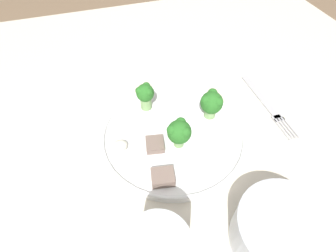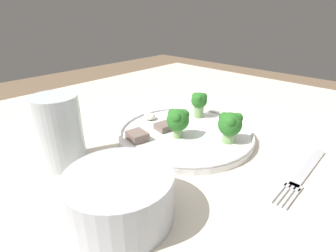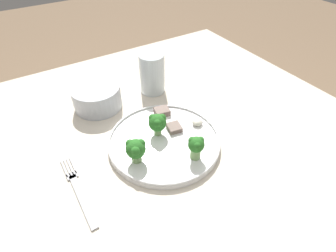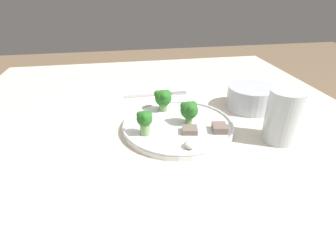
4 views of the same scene
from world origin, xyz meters
name	(u,v)px [view 1 (image 1 of 4)]	position (x,y,z in m)	size (l,w,h in m)	color
ground_plane	(178,236)	(0.00, 0.00, 0.00)	(8.00, 8.00, 0.00)	#7F664C
table	(186,144)	(0.00, 0.00, 0.65)	(1.19, 1.13, 0.74)	beige
dinner_plate	(173,134)	(0.05, 0.04, 0.75)	(0.28, 0.28, 0.02)	white
fork	(266,104)	(-0.18, 0.01, 0.74)	(0.02, 0.20, 0.00)	#B2B2B7
cream_bowl	(282,234)	(-0.04, 0.27, 0.77)	(0.14, 0.14, 0.07)	#B7BCC6
broccoli_floret_near_rim_left	(145,94)	(0.08, -0.05, 0.79)	(0.04, 0.04, 0.06)	#7FA866
broccoli_floret_center_left	(212,103)	(-0.04, 0.01, 0.79)	(0.05, 0.05, 0.06)	#7FA866
broccoli_floret_back_left	(179,132)	(0.04, 0.07, 0.79)	(0.05, 0.04, 0.06)	#7FA866
meat_slice_front_slice	(163,177)	(0.09, 0.13, 0.76)	(0.04, 0.04, 0.02)	#756056
meat_slice_middle_slice	(155,144)	(0.09, 0.06, 0.76)	(0.04, 0.04, 0.01)	#756056
sauce_dollop	(120,146)	(0.15, 0.04, 0.76)	(0.03, 0.03, 0.02)	silver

